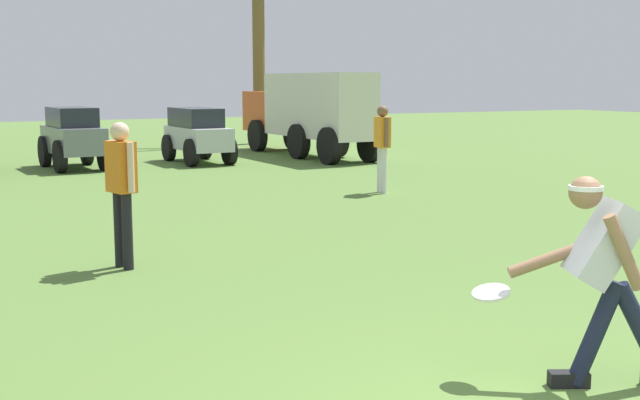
% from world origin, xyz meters
% --- Properties ---
extents(frisbee_thrower, '(0.97, 0.75, 1.39)m').
position_xyz_m(frisbee_thrower, '(0.87, 0.81, 0.79)').
color(frisbee_thrower, '#191E38').
rests_on(frisbee_thrower, ground_plane).
extents(frisbee_in_flight, '(0.31, 0.31, 0.08)m').
position_xyz_m(frisbee_in_flight, '(0.35, 1.29, 0.58)').
color(frisbee_in_flight, white).
extents(teammate_near_sideline, '(0.28, 0.49, 1.56)m').
position_xyz_m(teammate_near_sideline, '(-1.06, 5.61, 0.94)').
color(teammate_near_sideline, black).
rests_on(teammate_near_sideline, ground_plane).
extents(teammate_midfield, '(0.26, 0.50, 1.56)m').
position_xyz_m(teammate_midfield, '(4.49, 9.36, 0.94)').
color(teammate_midfield, silver).
rests_on(teammate_midfield, ground_plane).
extents(parked_car_slot_c, '(1.28, 2.40, 1.40)m').
position_xyz_m(parked_car_slot_c, '(0.37, 16.11, 0.74)').
color(parked_car_slot_c, slate).
rests_on(parked_car_slot_c, ground_plane).
extents(parked_car_slot_d, '(1.19, 2.42, 1.34)m').
position_xyz_m(parked_car_slot_d, '(3.34, 16.12, 0.72)').
color(parked_car_slot_d, '#B7BABF').
rests_on(parked_car_slot_d, ground_plane).
extents(box_truck, '(1.48, 5.92, 2.20)m').
position_xyz_m(box_truck, '(6.54, 16.43, 1.23)').
color(box_truck, '#CC4C19').
rests_on(box_truck, ground_plane).
extents(palm_tree_right_of_centre, '(3.40, 2.91, 5.79)m').
position_xyz_m(palm_tree_right_of_centre, '(7.16, 21.18, 3.39)').
color(palm_tree_right_of_centre, brown).
rests_on(palm_tree_right_of_centre, ground_plane).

